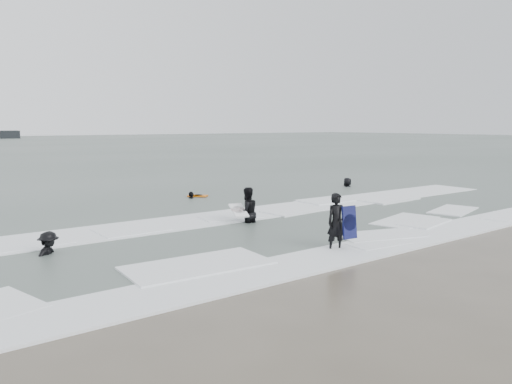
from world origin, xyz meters
TOP-DOWN VIEW (x-y plane):
  - ground at (0.00, 0.00)m, footprint 320.00×320.00m
  - surfer_centre at (-0.87, -0.16)m, footprint 0.71×0.55m
  - surfer_wading at (-0.66, 4.66)m, footprint 1.00×0.81m
  - surfer_breaker at (-7.80, 4.15)m, footprint 1.14×1.09m
  - surfer_right_near at (0.62, 11.26)m, footprint 0.90×0.91m
  - surfer_right_far at (10.25, 9.97)m, footprint 1.00×0.89m
  - surf_foam at (0.00, 3.70)m, footprint 30.03×9.06m
  - bodyboards at (-0.17, 5.32)m, footprint 3.05×12.54m

SIDE VIEW (x-z plane):
  - ground at x=0.00m, z-range 0.00..0.00m
  - surfer_centre at x=-0.87m, z-range -0.86..0.86m
  - surfer_wading at x=-0.66m, z-range -0.96..0.96m
  - surfer_breaker at x=-7.80m, z-range -0.78..0.78m
  - surfer_right_near at x=0.62m, z-range -0.77..0.77m
  - surfer_right_far at x=10.25m, z-range -0.86..0.86m
  - surf_foam at x=0.00m, z-range 0.00..0.08m
  - bodyboards at x=-0.17m, z-range -0.13..1.12m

